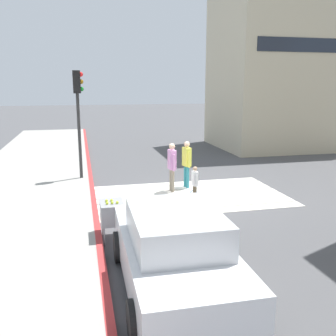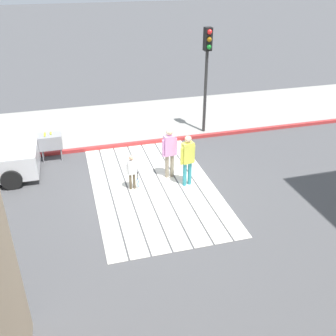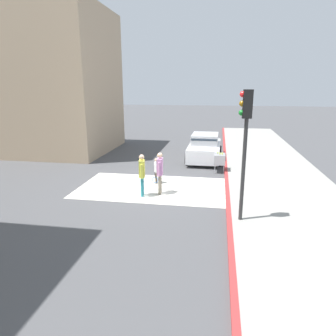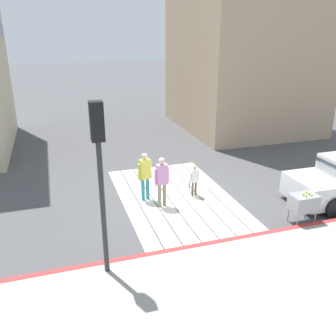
{
  "view_description": "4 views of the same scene",
  "coord_description": "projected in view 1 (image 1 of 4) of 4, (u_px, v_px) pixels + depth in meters",
  "views": [
    {
      "loc": [
        -3.55,
        -11.85,
        3.73
      ],
      "look_at": [
        -0.57,
        0.92,
        0.81
      ],
      "focal_mm": 40.23,
      "sensor_mm": 36.0,
      "label": 1
    },
    {
      "loc": [
        10.32,
        -2.37,
        6.45
      ],
      "look_at": [
        0.28,
        0.41,
        0.77
      ],
      "focal_mm": 41.2,
      "sensor_mm": 36.0,
      "label": 2
    },
    {
      "loc": [
        -2.78,
        12.57,
        4.33
      ],
      "look_at": [
        -0.72,
        0.1,
        0.96
      ],
      "focal_mm": 32.91,
      "sensor_mm": 36.0,
      "label": 3
    },
    {
      "loc": [
        -11.09,
        3.88,
        5.6
      ],
      "look_at": [
        -0.17,
        0.35,
        1.23
      ],
      "focal_mm": 38.93,
      "sensor_mm": 36.0,
      "label": 4
    }
  ],
  "objects": [
    {
      "name": "building_far_north",
      "position": [
        287.0,
        59.0,
        22.14
      ],
      "size": [
        8.0,
        6.03,
        10.33
      ],
      "color": "beige",
      "rests_on": "ground"
    },
    {
      "name": "pedestrian_adult_trailing",
      "position": [
        172.0,
        164.0,
        13.17
      ],
      "size": [
        0.24,
        0.51,
        1.74
      ],
      "color": "gray",
      "rests_on": "ground"
    },
    {
      "name": "tennis_ball_cart",
      "position": [
        112.0,
        212.0,
        9.13
      ],
      "size": [
        0.56,
        0.8,
        1.02
      ],
      "color": "#99999E",
      "rests_on": "ground"
    },
    {
      "name": "car_parked_near_curb",
      "position": [
        174.0,
        252.0,
        6.86
      ],
      "size": [
        2.03,
        4.33,
        1.57
      ],
      "color": "white",
      "rests_on": "ground"
    },
    {
      "name": "crosswalk_stripes",
      "position": [
        190.0,
        196.0,
        12.86
      ],
      "size": [
        6.4,
        3.8,
        0.01
      ],
      "color": "silver",
      "rests_on": "ground"
    },
    {
      "name": "pedestrian_adult_lead",
      "position": [
        187.0,
        161.0,
        13.7
      ],
      "size": [
        0.28,
        0.5,
        1.73
      ],
      "color": "teal",
      "rests_on": "ground"
    },
    {
      "name": "sidewalk_west",
      "position": [
        16.0,
        206.0,
        11.61
      ],
      "size": [
        4.8,
        40.0,
        0.12
      ],
      "primitive_type": "cube",
      "color": "#9E9B93",
      "rests_on": "ground"
    },
    {
      "name": "ground_plane",
      "position": [
        190.0,
        196.0,
        12.86
      ],
      "size": [
        120.0,
        120.0,
        0.0
      ],
      "primitive_type": "plane",
      "color": "#4C4C4F"
    },
    {
      "name": "curb_painted",
      "position": [
        94.0,
        201.0,
        12.13
      ],
      "size": [
        0.16,
        40.0,
        0.13
      ],
      "primitive_type": "cube",
      "color": "#BC3333",
      "rests_on": "ground"
    },
    {
      "name": "traffic_light_corner",
      "position": [
        78.0,
        103.0,
        14.27
      ],
      "size": [
        0.39,
        0.28,
        4.24
      ],
      "color": "#2D2D2D",
      "rests_on": "ground"
    },
    {
      "name": "pedestrian_child_with_racket",
      "position": [
        195.0,
        182.0,
        12.08
      ],
      "size": [
        0.28,
        0.38,
        1.18
      ],
      "color": "brown",
      "rests_on": "ground"
    }
  ]
}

